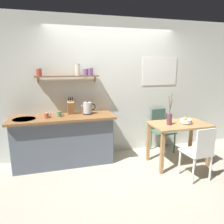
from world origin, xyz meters
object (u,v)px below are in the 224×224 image
at_px(dining_table, 179,131).
at_px(dining_chair_far, 161,128).
at_px(dining_chair_near, 199,151).
at_px(coffee_mug_by_sink, 46,116).
at_px(fruit_bowl, 186,121).
at_px(knife_block, 71,107).
at_px(coffee_mug_spare, 59,114).
at_px(electric_kettle, 88,108).
at_px(twig_vase, 169,119).

distance_m(dining_table, dining_chair_far, 0.67).
distance_m(dining_chair_near, dining_chair_far, 1.25).
distance_m(dining_chair_near, coffee_mug_by_sink, 2.58).
xyz_separation_m(fruit_bowl, knife_block, (-1.98, 0.71, 0.22)).
distance_m(dining_table, coffee_mug_by_sink, 2.37).
relative_size(fruit_bowl, coffee_mug_spare, 1.76).
relative_size(dining_chair_near, electric_kettle, 3.31).
bearing_deg(fruit_bowl, coffee_mug_by_sink, 167.91).
relative_size(fruit_bowl, twig_vase, 0.38).
bearing_deg(electric_kettle, coffee_mug_by_sink, -171.75).
height_order(dining_table, electric_kettle, electric_kettle).
bearing_deg(coffee_mug_spare, dining_chair_near, -28.43).
relative_size(dining_table, coffee_mug_spare, 8.60).
bearing_deg(electric_kettle, knife_block, 164.31).
relative_size(twig_vase, coffee_mug_spare, 4.66).
bearing_deg(dining_chair_far, twig_vase, -108.26).
xyz_separation_m(dining_chair_far, fruit_bowl, (0.11, -0.68, 0.33)).
bearing_deg(coffee_mug_spare, knife_block, 34.45).
bearing_deg(knife_block, electric_kettle, -15.69).
bearing_deg(coffee_mug_spare, coffee_mug_by_sink, -168.88).
bearing_deg(dining_table, coffee_mug_spare, 165.78).
bearing_deg(dining_chair_near, dining_chair_far, 89.72).
bearing_deg(coffee_mug_spare, electric_kettle, 7.03).
xyz_separation_m(dining_chair_near, coffee_mug_spare, (-2.08, 1.12, 0.47)).
distance_m(dining_table, fruit_bowl, 0.21).
relative_size(dining_table, fruit_bowl, 4.88).
height_order(dining_chair_far, knife_block, knife_block).
xyz_separation_m(dining_chair_far, twig_vase, (-0.22, -0.68, 0.39)).
xyz_separation_m(coffee_mug_by_sink, coffee_mug_spare, (0.22, 0.04, 0.00)).
bearing_deg(coffee_mug_spare, fruit_bowl, -14.29).
bearing_deg(dining_chair_near, knife_block, 145.65).
xyz_separation_m(electric_kettle, coffee_mug_by_sink, (-0.73, -0.11, -0.07)).
height_order(dining_chair_far, coffee_mug_spare, coffee_mug_spare).
bearing_deg(knife_block, dining_table, -19.89).
distance_m(fruit_bowl, coffee_mug_spare, 2.27).
xyz_separation_m(dining_chair_near, fruit_bowl, (0.11, 0.57, 0.33)).
bearing_deg(dining_table, coffee_mug_by_sink, 168.07).
distance_m(dining_chair_far, fruit_bowl, 0.77).
relative_size(dining_chair_far, coffee_mug_spare, 7.36).
height_order(knife_block, coffee_mug_by_sink, knife_block).
bearing_deg(twig_vase, coffee_mug_spare, 163.48).
relative_size(dining_chair_near, knife_block, 2.72).
xyz_separation_m(twig_vase, coffee_mug_by_sink, (-2.08, 0.51, 0.07)).
bearing_deg(electric_kettle, dining_chair_far, 2.27).
relative_size(dining_chair_near, dining_chair_far, 0.99).
bearing_deg(dining_table, dining_chair_far, 90.02).
distance_m(dining_chair_near, twig_vase, 0.73).
xyz_separation_m(fruit_bowl, coffee_mug_spare, (-2.19, 0.56, 0.14)).
height_order(twig_vase, coffee_mug_spare, twig_vase).
height_order(dining_chair_near, coffee_mug_by_sink, coffee_mug_by_sink).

